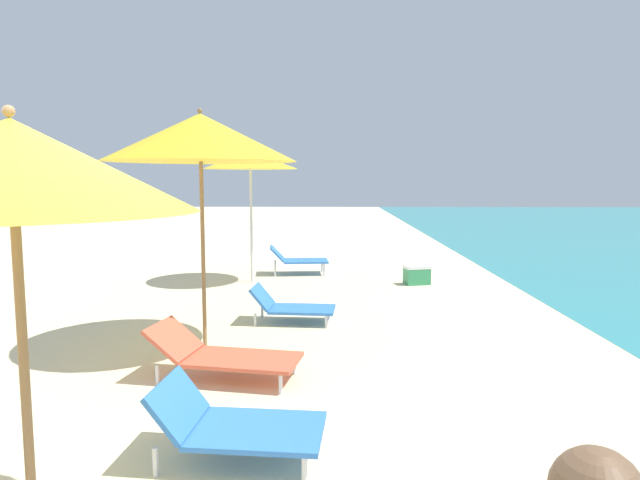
% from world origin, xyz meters
% --- Properties ---
extents(umbrella_nearest, '(1.80, 1.80, 2.47)m').
position_xyz_m(umbrella_nearest, '(-0.18, -0.07, 2.17)').
color(umbrella_nearest, olive).
rests_on(umbrella_nearest, ground).
extents(lounger_nearest_shoreside, '(1.30, 0.79, 0.60)m').
position_xyz_m(lounger_nearest_shoreside, '(0.66, 1.19, 0.28)').
color(lounger_nearest_shoreside, blue).
rests_on(lounger_nearest_shoreside, ground).
extents(umbrella_second, '(2.35, 2.35, 2.97)m').
position_xyz_m(umbrella_second, '(-0.21, 4.01, 2.61)').
color(umbrella_second, olive).
rests_on(umbrella_second, ground).
extents(lounger_second_shoreside, '(1.26, 0.69, 0.55)m').
position_xyz_m(lounger_second_shoreside, '(0.79, 5.22, 0.25)').
color(lounger_second_shoreside, blue).
rests_on(lounger_second_shoreside, ground).
extents(lounger_second_inland, '(1.66, 0.92, 0.58)m').
position_xyz_m(lounger_second_inland, '(0.24, 2.87, 0.28)').
color(lounger_second_inland, '#D8593F').
rests_on(lounger_second_inland, ground).
extents(umbrella_farthest, '(1.91, 1.91, 2.73)m').
position_xyz_m(umbrella_farthest, '(-0.25, 8.42, 2.49)').
color(umbrella_farthest, silver).
rests_on(umbrella_farthest, ground).
extents(lounger_farthest_shoreside, '(1.34, 0.80, 0.64)m').
position_xyz_m(lounger_farthest_shoreside, '(0.63, 9.42, 0.34)').
color(lounger_farthest_shoreside, blue).
rests_on(lounger_farthest_shoreside, ground).
extents(cooler_box, '(0.56, 0.42, 0.38)m').
position_xyz_m(cooler_box, '(3.12, 8.26, 0.19)').
color(cooler_box, '#338C59').
rests_on(cooler_box, ground).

